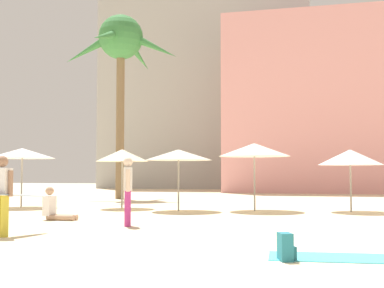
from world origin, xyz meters
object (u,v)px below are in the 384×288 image
Objects in this scene: cafe_umbrella_0 at (254,150)px; cafe_umbrella_1 at (22,153)px; person_mid_left at (128,188)px; cafe_umbrella_4 at (350,157)px; beach_towel at (328,257)px; cafe_umbrella_5 at (179,155)px; cafe_umbrella_2 at (122,155)px; backpack at (286,247)px; person_mid_right at (55,208)px; palm_tree_left at (121,46)px.

cafe_umbrella_1 is at bearing -178.26° from cafe_umbrella_0.
cafe_umbrella_4 is at bearing 26.79° from person_mid_left.
beach_towel is 6.19m from person_mid_left.
cafe_umbrella_0 is at bearing 1.74° from cafe_umbrella_1.
beach_towel is (4.92, -9.24, -1.98)m from cafe_umbrella_5.
cafe_umbrella_2 reaches higher than cafe_umbrella_5.
backpack is 0.24× the size of person_mid_left.
person_mid_right reaches higher than backpack.
cafe_umbrella_4 is at bearing 9.64° from cafe_umbrella_5.
cafe_umbrella_5 is at bearing 62.33° from person_mid_right.
person_mid_right is at bearing 146.23° from beach_towel.
palm_tree_left reaches higher than cafe_umbrella_5.
cafe_umbrella_0 is 10.42m from beach_towel.
palm_tree_left is at bearing 120.96° from beach_towel.
cafe_umbrella_2 is (-5.07, 0.11, -0.15)m from cafe_umbrella_0.
cafe_umbrella_5 is 10.76m from backpack.
person_mid_left is (5.49, -13.29, -7.22)m from palm_tree_left.
cafe_umbrella_2 is at bearing 126.28° from beach_towel.
palm_tree_left is at bearing 137.94° from cafe_umbrella_0.
cafe_umbrella_5 is 5.72× the size of backpack.
palm_tree_left is 14.74m from person_mid_right.
cafe_umbrella_1 is 8.91m from person_mid_left.
cafe_umbrella_2 is 1.30× the size of person_mid_left.
palm_tree_left is 5.35× the size of beach_towel.
beach_towel is at bearing -59.92° from person_mid_left.
cafe_umbrella_1 is at bearing 139.78° from beach_towel.
cafe_umbrella_0 is 1.14× the size of cafe_umbrella_2.
cafe_umbrella_4 is 10.46m from beach_towel.
cafe_umbrella_5 is 5.22m from person_mid_right.
cafe_umbrella_1 is 1.38× the size of beach_towel.
cafe_umbrella_0 is at bearing -174.53° from cafe_umbrella_4.
person_mid_right is at bearing 121.89° from backpack.
person_mid_left is at bearing -67.57° from palm_tree_left.
person_mid_left is (2.64, -1.14, 0.62)m from person_mid_right.
cafe_umbrella_4 is at bearing 34.71° from person_mid_right.
person_mid_right is 0.56× the size of person_mid_left.
cafe_umbrella_2 is at bearing 91.35° from person_mid_left.
cafe_umbrella_5 reaches higher than person_mid_right.
person_mid_right is (4.00, -4.69, -1.79)m from cafe_umbrella_1.
cafe_umbrella_0 is 1.01× the size of cafe_umbrella_1.
person_mid_right is 2.94m from person_mid_left.
beach_towel is 0.80m from backpack.
cafe_umbrella_0 is 1.39× the size of beach_towel.
cafe_umbrella_0 is 3.32m from cafe_umbrella_4.
person_mid_left is (0.14, -5.42, -1.03)m from cafe_umbrella_5.
cafe_umbrella_1 is 1.13× the size of cafe_umbrella_2.
person_mid_right is at bearing -49.57° from cafe_umbrella_1.
beach_towel is at bearing -53.72° from cafe_umbrella_2.
cafe_umbrella_2 is at bearing 5.51° from cafe_umbrella_1.
cafe_umbrella_4 is at bearing 2.73° from cafe_umbrella_1.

